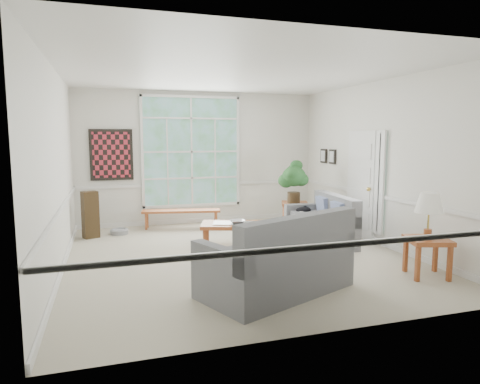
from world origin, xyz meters
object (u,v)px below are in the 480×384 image
at_px(loveseat_right, 320,219).
at_px(end_table, 295,215).
at_px(coffee_table, 234,235).
at_px(side_table, 427,257).
at_px(loveseat_front, 276,252).

xyz_separation_m(loveseat_right, end_table, (0.12, 1.39, -0.17)).
bearing_deg(coffee_table, end_table, 53.99).
height_order(coffee_table, side_table, side_table).
relative_size(loveseat_right, end_table, 2.96).
relative_size(coffee_table, side_table, 2.11).
bearing_deg(side_table, loveseat_right, 102.84).
bearing_deg(loveseat_front, end_table, 39.19).
relative_size(loveseat_front, side_table, 3.47).
xyz_separation_m(loveseat_front, coffee_table, (0.12, 2.30, -0.30)).
relative_size(loveseat_front, end_table, 3.48).
distance_m(coffee_table, side_table, 3.21).
xyz_separation_m(coffee_table, end_table, (1.76, 1.27, 0.06)).
relative_size(loveseat_right, coffee_table, 1.40).
bearing_deg(loveseat_right, end_table, 89.51).
xyz_separation_m(loveseat_front, end_table, (1.88, 3.57, -0.25)).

